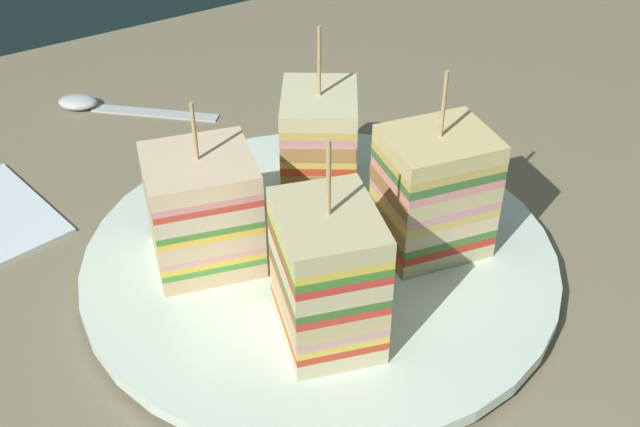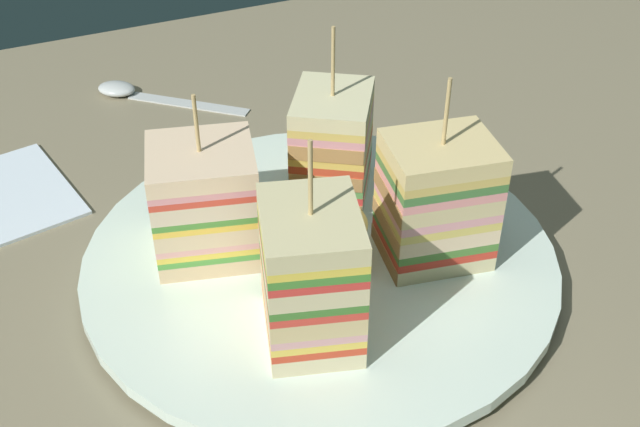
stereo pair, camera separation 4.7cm
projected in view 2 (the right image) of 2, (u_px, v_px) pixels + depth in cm
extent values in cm
cube|color=gray|center=(320.00, 281.00, 50.59)|extent=(118.18, 84.77, 1.80)
cylinder|color=white|center=(320.00, 266.00, 49.86)|extent=(18.22, 18.22, 0.66)
cylinder|color=white|center=(320.00, 257.00, 49.42)|extent=(29.38, 29.38, 0.81)
cube|color=beige|center=(432.00, 246.00, 48.86)|extent=(7.04, 6.23, 1.01)
cube|color=#9E7242|center=(385.00, 253.00, 48.27)|extent=(1.19, 5.02, 1.01)
cube|color=red|center=(433.00, 236.00, 48.40)|extent=(7.04, 6.23, 0.55)
cube|color=#487E32|center=(434.00, 229.00, 48.07)|extent=(7.04, 6.23, 0.55)
cube|color=beige|center=(435.00, 219.00, 47.60)|extent=(7.04, 6.23, 1.01)
cube|color=#B2844C|center=(387.00, 226.00, 47.01)|extent=(1.19, 5.02, 1.01)
cube|color=#E1C75E|center=(436.00, 208.00, 47.14)|extent=(7.04, 6.23, 0.55)
cube|color=pink|center=(437.00, 201.00, 46.81)|extent=(7.04, 6.23, 0.55)
cube|color=beige|center=(438.00, 190.00, 46.34)|extent=(7.04, 6.23, 1.01)
cube|color=#9E7242|center=(389.00, 197.00, 45.75)|extent=(1.19, 5.02, 1.01)
cube|color=pink|center=(439.00, 179.00, 45.88)|extent=(7.04, 6.23, 0.55)
cube|color=#457C3D|center=(440.00, 171.00, 45.55)|extent=(7.04, 6.23, 0.55)
cube|color=#E1BF5F|center=(441.00, 163.00, 45.22)|extent=(7.04, 6.23, 0.55)
cube|color=#EAD089|center=(442.00, 151.00, 44.76)|extent=(7.04, 6.23, 1.01)
cylinder|color=tan|center=(447.00, 112.00, 43.23)|extent=(0.24, 0.24, 4.09)
cube|color=beige|center=(332.00, 183.00, 54.41)|extent=(7.46, 7.84, 1.00)
cube|color=#B2844C|center=(326.00, 209.00, 52.00)|extent=(4.13, 2.81, 1.00)
cube|color=#DD3A36|center=(332.00, 174.00, 53.95)|extent=(7.46, 7.84, 0.55)
cube|color=#5EA151|center=(332.00, 167.00, 53.62)|extent=(7.46, 7.84, 0.55)
cube|color=beige|center=(332.00, 157.00, 53.16)|extent=(7.46, 7.84, 1.00)
cube|color=#B2844C|center=(326.00, 182.00, 50.75)|extent=(4.13, 2.81, 1.00)
cube|color=#D1462A|center=(332.00, 148.00, 52.70)|extent=(7.46, 7.84, 0.55)
cube|color=#EFCA58|center=(332.00, 141.00, 52.37)|extent=(7.46, 7.84, 0.55)
cube|color=beige|center=(332.00, 130.00, 51.91)|extent=(7.46, 7.84, 1.00)
cube|color=#B2844C|center=(326.00, 155.00, 49.50)|extent=(4.13, 2.81, 1.00)
cube|color=pink|center=(332.00, 120.00, 51.45)|extent=(7.46, 7.84, 0.55)
cube|color=#E0C360|center=(333.00, 113.00, 51.12)|extent=(7.46, 7.84, 0.55)
cube|color=beige|center=(333.00, 102.00, 50.66)|extent=(7.46, 7.84, 1.00)
cylinder|color=tan|center=(333.00, 62.00, 48.98)|extent=(0.24, 0.24, 4.65)
cube|color=beige|center=(209.00, 241.00, 49.19)|extent=(7.47, 7.25, 1.06)
cube|color=#B2844C|center=(257.00, 236.00, 49.61)|extent=(1.70, 5.63, 1.06)
cube|color=#50A040|center=(208.00, 232.00, 48.75)|extent=(7.47, 7.25, 0.42)
cube|color=yellow|center=(207.00, 227.00, 48.50)|extent=(7.47, 7.25, 0.42)
cube|color=#EAA7A0|center=(207.00, 221.00, 48.25)|extent=(7.47, 7.25, 0.42)
cube|color=beige|center=(206.00, 212.00, 47.81)|extent=(7.47, 7.25, 1.06)
cube|color=#B2844C|center=(256.00, 206.00, 48.23)|extent=(1.70, 5.63, 1.06)
cube|color=yellow|center=(205.00, 202.00, 47.37)|extent=(7.47, 7.25, 0.42)
cube|color=#4A9037|center=(204.00, 196.00, 47.12)|extent=(7.47, 7.25, 0.42)
cube|color=beige|center=(203.00, 186.00, 46.68)|extent=(7.47, 7.25, 1.06)
cube|color=#B2844C|center=(254.00, 181.00, 47.10)|extent=(1.70, 5.63, 1.06)
cube|color=#DC4431|center=(202.00, 175.00, 46.24)|extent=(7.47, 7.25, 0.42)
cube|color=pink|center=(201.00, 170.00, 45.99)|extent=(7.47, 7.25, 0.42)
cube|color=beige|center=(200.00, 159.00, 45.55)|extent=(7.47, 7.25, 1.06)
cylinder|color=tan|center=(196.00, 124.00, 44.16)|extent=(0.24, 0.24, 3.61)
cube|color=beige|center=(312.00, 325.00, 43.30)|extent=(6.50, 7.34, 1.07)
cube|color=#9E7242|center=(305.00, 288.00, 45.71)|extent=(4.71, 1.62, 1.07)
cube|color=red|center=(312.00, 314.00, 42.84)|extent=(6.50, 7.34, 0.48)
cube|color=#F7D04F|center=(312.00, 308.00, 42.55)|extent=(6.50, 7.34, 0.48)
cube|color=#E2A1A1|center=(311.00, 302.00, 42.27)|extent=(6.50, 7.34, 0.48)
cube|color=#D8BD81|center=(311.00, 291.00, 41.80)|extent=(6.50, 7.34, 1.07)
cube|color=#B2844C|center=(304.00, 255.00, 44.21)|extent=(4.71, 1.62, 1.07)
cube|color=#DD3D30|center=(311.00, 280.00, 41.34)|extent=(6.50, 7.34, 0.48)
cube|color=#3F7B2E|center=(311.00, 273.00, 41.06)|extent=(6.50, 7.34, 0.48)
cube|color=beige|center=(311.00, 261.00, 40.59)|extent=(6.50, 7.34, 1.07)
cube|color=#9E7242|center=(304.00, 226.00, 43.00)|extent=(4.71, 1.62, 1.07)
cube|color=red|center=(311.00, 250.00, 40.13)|extent=(6.50, 7.34, 0.48)
cube|color=#448933|center=(311.00, 242.00, 39.85)|extent=(6.50, 7.34, 0.48)
cube|color=yellow|center=(311.00, 235.00, 39.56)|extent=(6.50, 7.34, 0.48)
cube|color=beige|center=(311.00, 223.00, 39.10)|extent=(6.50, 7.34, 1.07)
cylinder|color=tan|center=(310.00, 178.00, 37.52)|extent=(0.24, 0.24, 4.22)
cylinder|color=#DFCE64|center=(309.00, 249.00, 48.92)|extent=(3.70, 3.70, 0.42)
cylinder|color=#E1C468|center=(303.00, 251.00, 47.81)|extent=(4.57, 4.58, 0.70)
cylinder|color=#E0CB7E|center=(318.00, 238.00, 48.47)|extent=(4.31, 4.28, 0.93)
cylinder|color=#E6D97B|center=(304.00, 240.00, 46.89)|extent=(4.09, 4.12, 0.81)
cylinder|color=#DEBF58|center=(304.00, 227.00, 47.75)|extent=(4.62, 4.63, 0.67)
cylinder|color=#EFD870|center=(333.00, 224.00, 47.25)|extent=(4.65, 4.65, 0.60)
cube|color=silver|center=(188.00, 103.00, 67.34)|extent=(8.91, 8.07, 0.25)
ellipsoid|color=silver|center=(117.00, 89.00, 68.68)|extent=(4.10, 4.02, 1.00)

